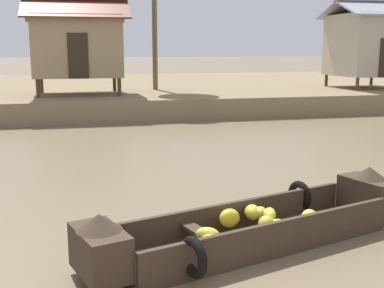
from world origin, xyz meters
name	(u,v)px	position (x,y,z in m)	size (l,w,h in m)	color
ground_plane	(137,156)	(0.00, 10.00, 0.00)	(300.00, 300.00, 0.00)	#726047
riverbank_strip	(102,91)	(0.00, 25.84, 0.43)	(160.00, 20.00, 0.86)	#7F6B4C
banana_boat	(255,225)	(0.91, 3.57, 0.30)	(5.29, 2.57, 0.88)	#3D2D21
stilt_house_left	(77,45)	(-1.34, 19.14, 2.97)	(4.34, 3.35, 4.05)	#4C3826
stilt_house_mid_left	(367,44)	(12.69, 19.50, 3.03)	(3.76, 3.87, 4.29)	#4C3826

